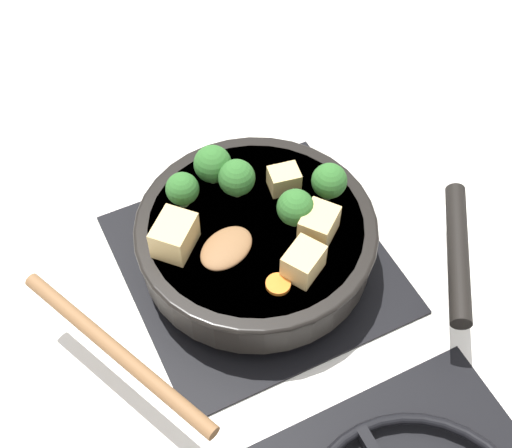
# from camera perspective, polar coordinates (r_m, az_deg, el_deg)

# --- Properties ---
(ground_plane) EXTENTS (2.40, 2.40, 0.00)m
(ground_plane) POSITION_cam_1_polar(r_m,az_deg,el_deg) (0.89, -0.00, -3.22)
(ground_plane) COLOR white
(front_burner_grate) EXTENTS (0.31, 0.31, 0.03)m
(front_burner_grate) POSITION_cam_1_polar(r_m,az_deg,el_deg) (0.88, -0.00, -2.78)
(front_burner_grate) COLOR black
(front_burner_grate) RESTS_ON ground_plane
(skillet_pan) EXTENTS (0.40, 0.36, 0.06)m
(skillet_pan) POSITION_cam_1_polar(r_m,az_deg,el_deg) (0.84, 0.21, -1.03)
(skillet_pan) COLOR black
(skillet_pan) RESTS_ON front_burner_grate
(wooden_spoon) EXTENTS (0.25, 0.25, 0.02)m
(wooden_spoon) POSITION_cam_1_polar(r_m,az_deg,el_deg) (0.76, -7.43, -6.61)
(wooden_spoon) COLOR brown
(wooden_spoon) RESTS_ON skillet_pan
(tofu_cube_center_large) EXTENTS (0.05, 0.05, 0.03)m
(tofu_cube_center_large) POSITION_cam_1_polar(r_m,az_deg,el_deg) (0.77, 3.81, -3.05)
(tofu_cube_center_large) COLOR #DBB770
(tofu_cube_center_large) RESTS_ON skillet_pan
(tofu_cube_near_handle) EXTENTS (0.06, 0.06, 0.04)m
(tofu_cube_near_handle) POSITION_cam_1_polar(r_m,az_deg,el_deg) (0.79, -6.54, -0.92)
(tofu_cube_near_handle) COLOR #DBB770
(tofu_cube_near_handle) RESTS_ON skillet_pan
(tofu_cube_east_chunk) EXTENTS (0.04, 0.03, 0.03)m
(tofu_cube_east_chunk) POSITION_cam_1_polar(r_m,az_deg,el_deg) (0.84, 2.26, 3.58)
(tofu_cube_east_chunk) COLOR #DBB770
(tofu_cube_east_chunk) RESTS_ON skillet_pan
(tofu_cube_west_chunk) EXTENTS (0.06, 0.05, 0.04)m
(tofu_cube_west_chunk) POSITION_cam_1_polar(r_m,az_deg,el_deg) (0.80, 5.05, -0.06)
(tofu_cube_west_chunk) COLOR #DBB770
(tofu_cube_west_chunk) RESTS_ON skillet_pan
(broccoli_floret_near_spoon) EXTENTS (0.04, 0.04, 0.05)m
(broccoli_floret_near_spoon) POSITION_cam_1_polar(r_m,az_deg,el_deg) (0.83, -1.32, 3.79)
(broccoli_floret_near_spoon) COLOR #709956
(broccoli_floret_near_spoon) RESTS_ON skillet_pan
(broccoli_floret_center_top) EXTENTS (0.05, 0.05, 0.05)m
(broccoli_floret_center_top) POSITION_cam_1_polar(r_m,az_deg,el_deg) (0.84, -3.49, 4.80)
(broccoli_floret_center_top) COLOR #709956
(broccoli_floret_center_top) RESTS_ON skillet_pan
(broccoli_floret_east_rim) EXTENTS (0.04, 0.04, 0.05)m
(broccoli_floret_east_rim) POSITION_cam_1_polar(r_m,az_deg,el_deg) (0.80, 3.17, 1.31)
(broccoli_floret_east_rim) COLOR #709956
(broccoli_floret_east_rim) RESTS_ON skillet_pan
(broccoli_floret_west_rim) EXTENTS (0.04, 0.04, 0.05)m
(broccoli_floret_west_rim) POSITION_cam_1_polar(r_m,az_deg,el_deg) (0.82, -5.91, 2.79)
(broccoli_floret_west_rim) COLOR #709956
(broccoli_floret_west_rim) RESTS_ON skillet_pan
(broccoli_floret_north_edge) EXTENTS (0.04, 0.04, 0.05)m
(broccoli_floret_north_edge) POSITION_cam_1_polar(r_m,az_deg,el_deg) (0.83, 5.85, 3.46)
(broccoli_floret_north_edge) COLOR #709956
(broccoli_floret_north_edge) RESTS_ON skillet_pan
(carrot_slice_orange_thin) EXTENTS (0.03, 0.03, 0.01)m
(carrot_slice_orange_thin) POSITION_cam_1_polar(r_m,az_deg,el_deg) (0.87, -1.83, 4.09)
(carrot_slice_orange_thin) COLOR orange
(carrot_slice_orange_thin) RESTS_ON skillet_pan
(carrot_slice_near_center) EXTENTS (0.03, 0.03, 0.01)m
(carrot_slice_near_center) POSITION_cam_1_polar(r_m,az_deg,el_deg) (0.77, 1.78, -4.84)
(carrot_slice_near_center) COLOR orange
(carrot_slice_near_center) RESTS_ON skillet_pan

